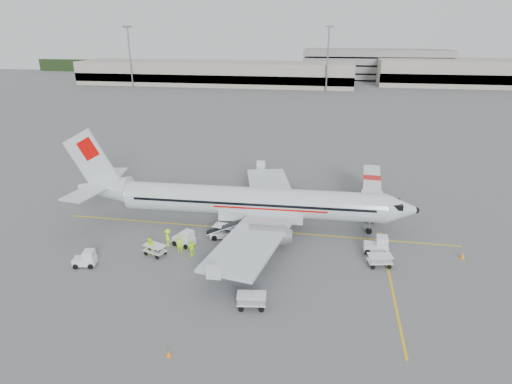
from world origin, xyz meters
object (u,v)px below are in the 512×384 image
jet_bridge (371,192)px  belt_loader (226,227)px  tug_fore (376,244)px  tug_mid (184,238)px  tug_aft (84,258)px  aircraft (253,183)px

jet_bridge → belt_loader: bearing=-139.2°
tug_fore → tug_mid: bearing=-174.6°
jet_bridge → belt_loader: jet_bridge is taller
tug_aft → tug_mid: bearing=24.7°
aircraft → jet_bridge: bearing=30.8°
belt_loader → tug_mid: (-3.88, -2.42, -0.37)m
tug_fore → tug_aft: size_ratio=1.14×
aircraft → tug_fore: 14.42m
tug_fore → tug_mid: tug_fore is taller
belt_loader → jet_bridge: bearing=25.5°
jet_bridge → tug_mid: jet_bridge is taller
aircraft → tug_aft: aircraft is taller
tug_aft → tug_fore: bearing=4.3°
aircraft → tug_fore: bearing=-18.0°
jet_bridge → tug_fore: (-0.23, -12.45, -1.00)m
jet_bridge → tug_mid: (-19.69, -14.33, -1.05)m
belt_loader → tug_fore: bearing=-13.5°
aircraft → tug_aft: (-14.07, -11.31, -4.45)m
aircraft → tug_fore: aircraft is taller
tug_mid → tug_aft: bearing=-124.8°
tug_fore → tug_aft: bearing=-164.7°
jet_bridge → tug_fore: bearing=-87.2°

